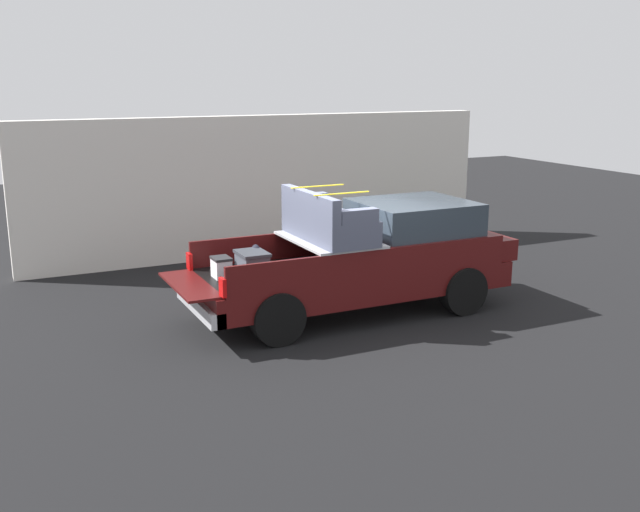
{
  "coord_description": "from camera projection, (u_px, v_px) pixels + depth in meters",
  "views": [
    {
      "loc": [
        -5.84,
        -10.84,
        4.04
      ],
      "look_at": [
        -0.6,
        0.0,
        1.1
      ],
      "focal_mm": 41.11,
      "sensor_mm": 36.0,
      "label": 1
    }
  ],
  "objects": [
    {
      "name": "pickup_truck",
      "position": [
        370.0,
        257.0,
        12.83
      ],
      "size": [
        6.05,
        2.06,
        2.23
      ],
      "color": "#470F0F",
      "rests_on": "ground_plane"
    },
    {
      "name": "building_facade",
      "position": [
        266.0,
        185.0,
        17.06
      ],
      "size": [
        11.24,
        0.36,
        3.21
      ],
      "primitive_type": "cube",
      "color": "silver",
      "rests_on": "ground_plane"
    },
    {
      "name": "ground_plane",
      "position": [
        351.0,
        313.0,
        12.91
      ],
      "size": [
        40.0,
        40.0,
        0.0
      ],
      "primitive_type": "plane",
      "color": "black"
    },
    {
      "name": "trash_can",
      "position": [
        432.0,
        234.0,
        17.05
      ],
      "size": [
        0.6,
        0.6,
        0.98
      ],
      "color": "#1E592D",
      "rests_on": "ground_plane"
    }
  ]
}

